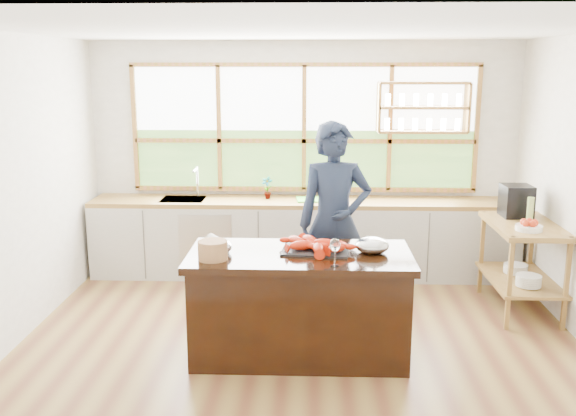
{
  "coord_description": "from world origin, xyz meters",
  "views": [
    {
      "loc": [
        0.09,
        -5.3,
        2.42
      ],
      "look_at": [
        -0.11,
        0.15,
        1.2
      ],
      "focal_mm": 40.0,
      "sensor_mm": 36.0,
      "label": 1
    }
  ],
  "objects_px": {
    "island": "(300,304)",
    "wicker_basket": "(213,250)",
    "cook": "(334,223)",
    "espresso_machine": "(516,201)"
  },
  "relations": [
    {
      "from": "island",
      "to": "wicker_basket",
      "type": "bearing_deg",
      "value": -163.5
    },
    {
      "from": "wicker_basket",
      "to": "island",
      "type": "bearing_deg",
      "value": 16.5
    },
    {
      "from": "island",
      "to": "cook",
      "type": "relative_size",
      "value": 0.96
    },
    {
      "from": "cook",
      "to": "wicker_basket",
      "type": "xyz_separation_m",
      "value": [
        -1.0,
        -1.02,
        0.02
      ]
    },
    {
      "from": "island",
      "to": "espresso_machine",
      "type": "relative_size",
      "value": 5.68
    },
    {
      "from": "island",
      "to": "cook",
      "type": "bearing_deg",
      "value": 69.07
    },
    {
      "from": "island",
      "to": "wicker_basket",
      "type": "xyz_separation_m",
      "value": [
        -0.69,
        -0.2,
        0.52
      ]
    },
    {
      "from": "island",
      "to": "espresso_machine",
      "type": "xyz_separation_m",
      "value": [
        2.19,
        1.4,
        0.61
      ]
    },
    {
      "from": "espresso_machine",
      "to": "wicker_basket",
      "type": "distance_m",
      "value": 3.3
    },
    {
      "from": "cook",
      "to": "espresso_machine",
      "type": "relative_size",
      "value": 5.88
    }
  ]
}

